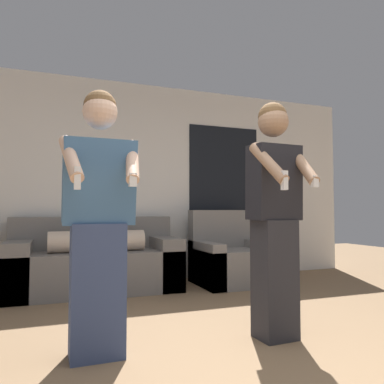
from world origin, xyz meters
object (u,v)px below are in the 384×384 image
armchair (231,259)px  person_right (274,213)px  couch (96,263)px  person_left (99,220)px

armchair → person_right: size_ratio=0.54×
couch → armchair: size_ratio=2.03×
couch → person_right: (1.07, -2.16, 0.60)m
person_right → armchair: bearing=72.4°
couch → armchair: armchair is taller
armchair → person_left: size_ratio=0.55×
person_left → armchair: bearing=45.1°
couch → armchair: 1.72m
armchair → couch: bearing=175.3°
couch → person_right: 2.48m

